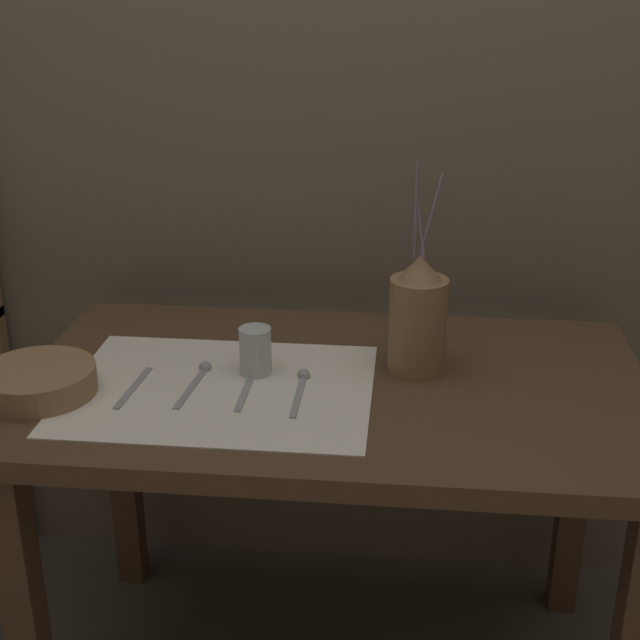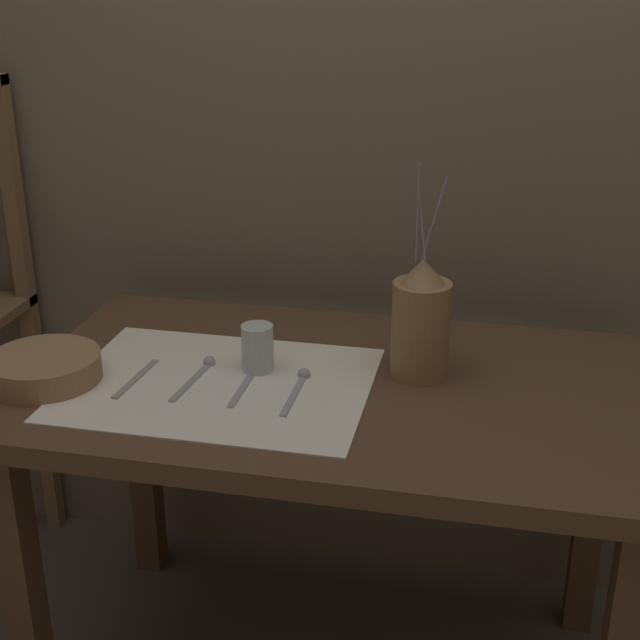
# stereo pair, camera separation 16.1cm
# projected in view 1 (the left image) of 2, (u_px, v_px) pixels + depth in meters

# --- Properties ---
(stone_wall_back) EXTENTS (7.00, 0.06, 2.40)m
(stone_wall_back) POSITION_uv_depth(u_px,v_px,m) (354.00, 80.00, 1.89)
(stone_wall_back) COLOR #6B5E4C
(stone_wall_back) RESTS_ON ground_plane
(wooden_table) EXTENTS (1.17, 0.69, 0.71)m
(wooden_table) POSITION_uv_depth(u_px,v_px,m) (333.00, 428.00, 1.70)
(wooden_table) COLOR #4C3523
(wooden_table) RESTS_ON ground_plane
(linen_cloth) EXTENTS (0.55, 0.42, 0.00)m
(linen_cloth) POSITION_uv_depth(u_px,v_px,m) (220.00, 388.00, 1.62)
(linen_cloth) COLOR silver
(linen_cloth) RESTS_ON wooden_table
(pitcher_with_flowers) EXTENTS (0.11, 0.11, 0.41)m
(pitcher_with_flowers) POSITION_uv_depth(u_px,v_px,m) (418.00, 318.00, 1.66)
(pitcher_with_flowers) COLOR olive
(pitcher_with_flowers) RESTS_ON wooden_table
(wooden_bowl) EXTENTS (0.21, 0.21, 0.05)m
(wooden_bowl) POSITION_uv_depth(u_px,v_px,m) (38.00, 382.00, 1.59)
(wooden_bowl) COLOR #8E6B47
(wooden_bowl) RESTS_ON wooden_table
(glass_tumbler_near) EXTENTS (0.06, 0.06, 0.09)m
(glass_tumbler_near) POSITION_uv_depth(u_px,v_px,m) (255.00, 351.00, 1.66)
(glass_tumbler_near) COLOR #B7C1BC
(glass_tumbler_near) RESTS_ON wooden_table
(knife_center) EXTENTS (0.02, 0.17, 0.00)m
(knife_center) POSITION_uv_depth(u_px,v_px,m) (133.00, 388.00, 1.62)
(knife_center) COLOR #939399
(knife_center) RESTS_ON wooden_table
(spoon_inner) EXTENTS (0.03, 0.18, 0.02)m
(spoon_inner) POSITION_uv_depth(u_px,v_px,m) (200.00, 375.00, 1.66)
(spoon_inner) COLOR #939399
(spoon_inner) RESTS_ON wooden_table
(fork_outer) EXTENTS (0.01, 0.17, 0.00)m
(fork_outer) POSITION_uv_depth(u_px,v_px,m) (246.00, 390.00, 1.61)
(fork_outer) COLOR #939399
(fork_outer) RESTS_ON wooden_table
(spoon_outer) EXTENTS (0.02, 0.18, 0.02)m
(spoon_outer) POSITION_uv_depth(u_px,v_px,m) (302.00, 382.00, 1.64)
(spoon_outer) COLOR #939399
(spoon_outer) RESTS_ON wooden_table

